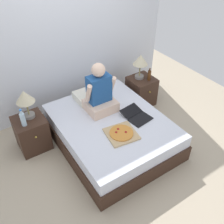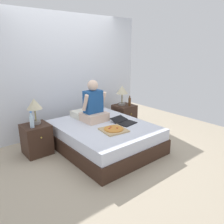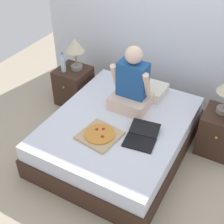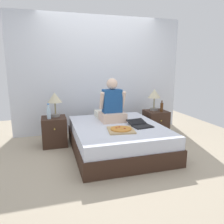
{
  "view_description": "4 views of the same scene",
  "coord_description": "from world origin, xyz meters",
  "px_view_note": "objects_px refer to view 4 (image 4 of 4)",
  "views": [
    {
      "loc": [
        -1.53,
        -2.37,
        2.85
      ],
      "look_at": [
        -0.05,
        -0.1,
        0.69
      ],
      "focal_mm": 40.0,
      "sensor_mm": 36.0,
      "label": 1
    },
    {
      "loc": [
        -2.27,
        -2.98,
        1.82
      ],
      "look_at": [
        0.1,
        -0.12,
        0.71
      ],
      "focal_mm": 35.0,
      "sensor_mm": 36.0,
      "label": 2
    },
    {
      "loc": [
        1.27,
        -2.45,
        2.73
      ],
      "look_at": [
        -0.04,
        -0.1,
        0.63
      ],
      "focal_mm": 50.0,
      "sensor_mm": 36.0,
      "label": 3
    },
    {
      "loc": [
        -1.12,
        -3.45,
        1.47
      ],
      "look_at": [
        -0.13,
        -0.1,
        0.72
      ],
      "focal_mm": 35.0,
      "sensor_mm": 36.0,
      "label": 4
    }
  ],
  "objects_px": {
    "water_bottle": "(49,113)",
    "pizza_box": "(121,130)",
    "beer_bottle": "(162,107)",
    "laptop": "(140,125)",
    "lamp_on_left_nightstand": "(55,99)",
    "nightstand_right": "(156,123)",
    "person_seated": "(112,106)",
    "lamp_on_right_nightstand": "(154,95)",
    "nightstand_left": "(54,131)",
    "bed": "(117,138)"
  },
  "relations": [
    {
      "from": "lamp_on_left_nightstand",
      "to": "pizza_box",
      "type": "bearing_deg",
      "value": -45.74
    },
    {
      "from": "person_seated",
      "to": "laptop",
      "type": "height_order",
      "value": "person_seated"
    },
    {
      "from": "nightstand_left",
      "to": "bed",
      "type": "bearing_deg",
      "value": -29.15
    },
    {
      "from": "lamp_on_right_nightstand",
      "to": "beer_bottle",
      "type": "bearing_deg",
      "value": -56.31
    },
    {
      "from": "bed",
      "to": "water_bottle",
      "type": "distance_m",
      "value": 1.3
    },
    {
      "from": "water_bottle",
      "to": "laptop",
      "type": "height_order",
      "value": "water_bottle"
    },
    {
      "from": "bed",
      "to": "nightstand_right",
      "type": "bearing_deg",
      "value": 29.15
    },
    {
      "from": "lamp_on_left_nightstand",
      "to": "laptop",
      "type": "distance_m",
      "value": 1.62
    },
    {
      "from": "water_bottle",
      "to": "pizza_box",
      "type": "xyz_separation_m",
      "value": [
        1.07,
        -0.83,
        -0.17
      ]
    },
    {
      "from": "beer_bottle",
      "to": "laptop",
      "type": "relative_size",
      "value": 0.51
    },
    {
      "from": "lamp_on_right_nightstand",
      "to": "water_bottle",
      "type": "bearing_deg",
      "value": -176.25
    },
    {
      "from": "water_bottle",
      "to": "person_seated",
      "type": "xyz_separation_m",
      "value": [
        1.12,
        -0.18,
        0.1
      ]
    },
    {
      "from": "bed",
      "to": "water_bottle",
      "type": "bearing_deg",
      "value": 156.35
    },
    {
      "from": "nightstand_right",
      "to": "lamp_on_right_nightstand",
      "type": "bearing_deg",
      "value": 120.93
    },
    {
      "from": "nightstand_left",
      "to": "pizza_box",
      "type": "xyz_separation_m",
      "value": [
        0.99,
        -0.92,
        0.21
      ]
    },
    {
      "from": "lamp_on_left_nightstand",
      "to": "person_seated",
      "type": "xyz_separation_m",
      "value": [
        1.0,
        -0.32,
        -0.11
      ]
    },
    {
      "from": "bed",
      "to": "person_seated",
      "type": "bearing_deg",
      "value": 90.73
    },
    {
      "from": "laptop",
      "to": "person_seated",
      "type": "bearing_deg",
      "value": 126.75
    },
    {
      "from": "nightstand_right",
      "to": "pizza_box",
      "type": "relative_size",
      "value": 1.18
    },
    {
      "from": "beer_bottle",
      "to": "laptop",
      "type": "bearing_deg",
      "value": -139.2
    },
    {
      "from": "lamp_on_right_nightstand",
      "to": "person_seated",
      "type": "height_order",
      "value": "person_seated"
    },
    {
      "from": "lamp_on_left_nightstand",
      "to": "person_seated",
      "type": "relative_size",
      "value": 0.58
    },
    {
      "from": "nightstand_left",
      "to": "water_bottle",
      "type": "height_order",
      "value": "water_bottle"
    },
    {
      "from": "pizza_box",
      "to": "lamp_on_left_nightstand",
      "type": "bearing_deg",
      "value": 134.26
    },
    {
      "from": "nightstand_right",
      "to": "beer_bottle",
      "type": "bearing_deg",
      "value": -54.99
    },
    {
      "from": "nightstand_left",
      "to": "beer_bottle",
      "type": "xyz_separation_m",
      "value": [
        2.16,
        -0.1,
        0.36
      ]
    },
    {
      "from": "bed",
      "to": "water_bottle",
      "type": "xyz_separation_m",
      "value": [
        -1.12,
        0.49,
        0.42
      ]
    },
    {
      "from": "bed",
      "to": "laptop",
      "type": "bearing_deg",
      "value": -25.81
    },
    {
      "from": "lamp_on_right_nightstand",
      "to": "laptop",
      "type": "distance_m",
      "value": 1.11
    },
    {
      "from": "beer_bottle",
      "to": "person_seated",
      "type": "relative_size",
      "value": 0.29
    },
    {
      "from": "nightstand_right",
      "to": "laptop",
      "type": "bearing_deg",
      "value": -132.36
    },
    {
      "from": "nightstand_right",
      "to": "nightstand_left",
      "type": "bearing_deg",
      "value": 180.0
    },
    {
      "from": "nightstand_left",
      "to": "laptop",
      "type": "relative_size",
      "value": 1.18
    },
    {
      "from": "water_bottle",
      "to": "nightstand_right",
      "type": "height_order",
      "value": "water_bottle"
    },
    {
      "from": "pizza_box",
      "to": "nightstand_left",
      "type": "bearing_deg",
      "value": 136.95
    },
    {
      "from": "water_bottle",
      "to": "pizza_box",
      "type": "distance_m",
      "value": 1.37
    },
    {
      "from": "nightstand_left",
      "to": "person_seated",
      "type": "bearing_deg",
      "value": -14.67
    },
    {
      "from": "water_bottle",
      "to": "nightstand_right",
      "type": "xyz_separation_m",
      "value": [
        2.17,
        0.09,
        -0.38
      ]
    },
    {
      "from": "nightstand_right",
      "to": "pizza_box",
      "type": "bearing_deg",
      "value": -139.86
    },
    {
      "from": "person_seated",
      "to": "nightstand_left",
      "type": "bearing_deg",
      "value": 165.33
    },
    {
      "from": "laptop",
      "to": "nightstand_left",
      "type": "bearing_deg",
      "value": 151.68
    },
    {
      "from": "laptop",
      "to": "bed",
      "type": "bearing_deg",
      "value": 154.19
    },
    {
      "from": "water_bottle",
      "to": "beer_bottle",
      "type": "bearing_deg",
      "value": -0.26
    },
    {
      "from": "bed",
      "to": "lamp_on_left_nightstand",
      "type": "xyz_separation_m",
      "value": [
        -1.0,
        0.63,
        0.63
      ]
    },
    {
      "from": "pizza_box",
      "to": "beer_bottle",
      "type": "bearing_deg",
      "value": 35.26
    },
    {
      "from": "lamp_on_left_nightstand",
      "to": "water_bottle",
      "type": "relative_size",
      "value": 1.63
    },
    {
      "from": "beer_bottle",
      "to": "laptop",
      "type": "distance_m",
      "value": 1.01
    },
    {
      "from": "nightstand_right",
      "to": "person_seated",
      "type": "bearing_deg",
      "value": -165.44
    },
    {
      "from": "laptop",
      "to": "pizza_box",
      "type": "xyz_separation_m",
      "value": [
        -0.41,
        -0.17,
        -0.0
      ]
    },
    {
      "from": "bed",
      "to": "lamp_on_right_nightstand",
      "type": "height_order",
      "value": "lamp_on_right_nightstand"
    }
  ]
}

